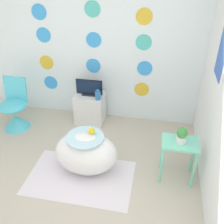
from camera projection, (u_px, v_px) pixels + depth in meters
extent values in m
plane|color=#BCB29E|center=(45.00, 221.00, 2.81)|extent=(12.00, 12.00, 0.00)
cube|color=white|center=(92.00, 40.00, 3.95)|extent=(4.37, 0.04, 2.60)
cylinder|color=#3899E5|center=(51.00, 83.00, 4.46)|extent=(0.23, 0.01, 0.23)
cylinder|color=#3899E5|center=(93.00, 87.00, 4.35)|extent=(0.23, 0.01, 0.23)
cylinder|color=gold|center=(142.00, 89.00, 4.19)|extent=(0.23, 0.01, 0.23)
cylinder|color=gold|center=(46.00, 62.00, 4.27)|extent=(0.23, 0.01, 0.23)
cylinder|color=#3899E5|center=(93.00, 66.00, 4.14)|extent=(0.23, 0.01, 0.23)
cylinder|color=#3899E5|center=(145.00, 68.00, 4.00)|extent=(0.23, 0.01, 0.23)
cylinder|color=#3899E5|center=(43.00, 35.00, 4.03)|extent=(0.23, 0.01, 0.23)
cylinder|color=#3899E5|center=(94.00, 40.00, 3.92)|extent=(0.23, 0.01, 0.23)
cylinder|color=#4CBFB2|center=(144.00, 42.00, 3.79)|extent=(0.23, 0.01, 0.23)
cylinder|color=#3899E5|center=(39.00, 12.00, 3.85)|extent=(0.23, 0.01, 0.23)
cylinder|color=#4CBFB2|center=(92.00, 9.00, 3.68)|extent=(0.23, 0.01, 0.23)
cylinder|color=gold|center=(144.00, 17.00, 3.60)|extent=(0.23, 0.01, 0.23)
cube|color=white|center=(222.00, 81.00, 2.75)|extent=(0.04, 3.19, 2.60)
cube|color=white|center=(223.00, 54.00, 2.71)|extent=(0.02, 0.44, 0.60)
cube|color=#3359B2|center=(222.00, 54.00, 2.71)|extent=(0.01, 0.36, 0.52)
cube|color=silver|center=(80.00, 177.00, 3.34)|extent=(1.33, 0.83, 0.01)
ellipsoid|color=white|center=(86.00, 153.00, 3.33)|extent=(0.80, 0.57, 0.55)
cylinder|color=#B2DBEA|center=(85.00, 137.00, 3.19)|extent=(0.47, 0.47, 0.01)
sphere|color=yellow|center=(92.00, 131.00, 3.20)|extent=(0.08, 0.08, 0.08)
sphere|color=yellow|center=(91.00, 129.00, 3.17)|extent=(0.05, 0.05, 0.05)
cone|color=orange|center=(91.00, 131.00, 3.15)|extent=(0.02, 0.02, 0.02)
cone|color=#4CC6DB|center=(16.00, 121.00, 4.22)|extent=(0.41, 0.41, 0.22)
ellipsoid|color=#4CC6DB|center=(13.00, 106.00, 4.07)|extent=(0.43, 0.43, 0.15)
cube|color=#4CC6DB|center=(15.00, 89.00, 4.09)|extent=(0.37, 0.09, 0.42)
cube|color=silver|center=(90.00, 108.00, 4.31)|extent=(0.45, 0.39, 0.50)
cube|color=white|center=(87.00, 109.00, 4.10)|extent=(0.39, 0.01, 0.14)
cube|color=black|center=(89.00, 94.00, 4.17)|extent=(0.22, 0.12, 0.02)
cube|color=black|center=(89.00, 87.00, 4.11)|extent=(0.42, 0.01, 0.25)
cube|color=#0F1E38|center=(89.00, 87.00, 4.10)|extent=(0.40, 0.01, 0.23)
cylinder|color=#2D72B7|center=(98.00, 96.00, 4.01)|extent=(0.08, 0.08, 0.14)
cylinder|color=#2D72B7|center=(98.00, 91.00, 3.96)|extent=(0.05, 0.05, 0.03)
cube|color=#72D8B7|center=(180.00, 143.00, 3.06)|extent=(0.43, 0.31, 0.02)
cylinder|color=#72D8B7|center=(161.00, 166.00, 3.13)|extent=(0.03, 0.03, 0.54)
cylinder|color=#72D8B7|center=(194.00, 170.00, 3.07)|extent=(0.03, 0.03, 0.54)
cylinder|color=#72D8B7|center=(162.00, 152.00, 3.34)|extent=(0.03, 0.03, 0.54)
cylinder|color=#72D8B7|center=(192.00, 156.00, 3.28)|extent=(0.03, 0.03, 0.54)
cylinder|color=white|center=(181.00, 139.00, 3.03)|extent=(0.12, 0.12, 0.09)
sphere|color=#3D8E42|center=(182.00, 133.00, 2.98)|extent=(0.12, 0.12, 0.12)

